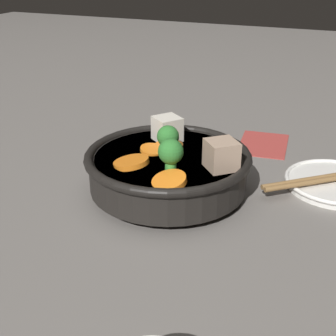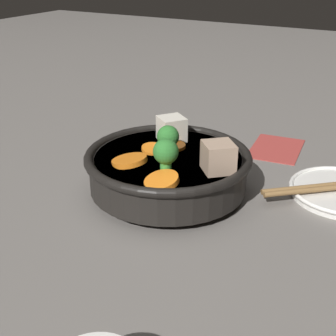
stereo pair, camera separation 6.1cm
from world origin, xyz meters
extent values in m
plane|color=slate|center=(0.00, 0.00, 0.00)|extent=(3.00, 3.00, 0.00)
cylinder|color=black|center=(0.00, 0.00, 0.01)|extent=(0.11, 0.11, 0.01)
cylinder|color=black|center=(0.00, 0.00, 0.03)|extent=(0.21, 0.21, 0.04)
torus|color=black|center=(0.00, 0.00, 0.05)|extent=(0.22, 0.22, 0.01)
cylinder|color=brown|center=(0.00, 0.00, 0.04)|extent=(0.19, 0.19, 0.02)
cylinder|color=orange|center=(-0.01, -0.02, 0.06)|extent=(0.04, 0.04, 0.01)
cylinder|color=orange|center=(0.07, 0.03, 0.06)|extent=(0.06, 0.06, 0.02)
cylinder|color=orange|center=(-0.03, -0.01, 0.06)|extent=(0.05, 0.05, 0.01)
cylinder|color=orange|center=(0.04, -0.03, 0.06)|extent=(0.05, 0.05, 0.01)
cylinder|color=green|center=(0.00, 0.00, 0.06)|extent=(0.01, 0.01, 0.02)
sphere|color=#2D752D|center=(0.00, 0.00, 0.08)|extent=(0.03, 0.03, 0.03)
cylinder|color=green|center=(0.05, 0.02, 0.06)|extent=(0.01, 0.01, 0.02)
sphere|color=#2D752D|center=(0.05, 0.02, 0.08)|extent=(0.03, 0.03, 0.03)
cube|color=tan|center=(0.01, 0.07, 0.07)|extent=(0.05, 0.05, 0.04)
cube|color=silver|center=(-0.05, -0.02, 0.07)|extent=(0.05, 0.05, 0.03)
cube|color=#A33833|center=(-0.22, 0.08, 0.00)|extent=(0.12, 0.09, 0.00)
camera|label=1|loc=(0.51, 0.22, 0.30)|focal=50.00mm
camera|label=2|loc=(0.49, 0.27, 0.30)|focal=50.00mm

